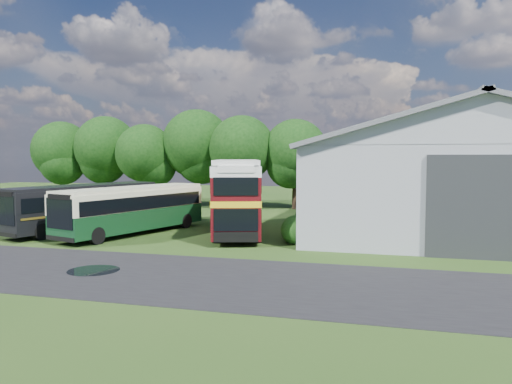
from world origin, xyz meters
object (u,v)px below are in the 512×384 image
(bus_green_single, at_px, (133,209))
(bus_maroon_double, at_px, (237,197))
(bus_dark_single, at_px, (84,206))
(storage_shed, at_px, (454,167))

(bus_green_single, bearing_deg, bus_maroon_double, 35.87)
(bus_maroon_double, height_order, bus_dark_single, bus_maroon_double)
(storage_shed, distance_m, bus_dark_single, 25.62)
(bus_maroon_double, bearing_deg, bus_dark_single, 172.51)
(bus_green_single, height_order, bus_dark_single, bus_dark_single)
(storage_shed, bearing_deg, bus_dark_single, -159.97)
(bus_green_single, xyz_separation_m, bus_dark_single, (-3.93, 0.49, 0.02))
(storage_shed, distance_m, bus_maroon_double, 15.60)
(storage_shed, distance_m, bus_green_single, 22.20)
(storage_shed, bearing_deg, bus_maroon_double, -152.94)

